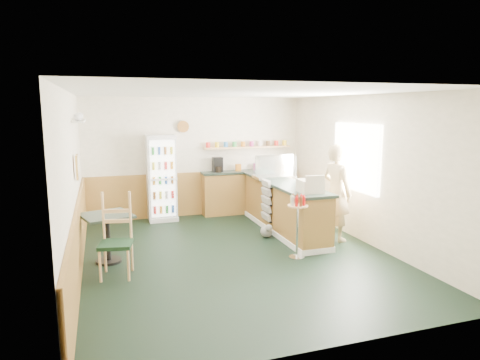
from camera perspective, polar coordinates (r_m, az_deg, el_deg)
name	(u,v)px	position (r m, az deg, el deg)	size (l,w,h in m)	color
ground	(236,255)	(7.34, -0.55, -10.00)	(6.00, 6.00, 0.00)	black
room_envelope	(211,161)	(7.62, -3.87, 2.49)	(5.04, 6.02, 2.72)	white
service_counter	(284,209)	(8.64, 5.84, -3.86)	(0.68, 3.01, 1.01)	#A97A36
back_counter	(248,190)	(10.13, 1.05, -1.28)	(2.24, 0.42, 1.69)	#A97A36
drinks_fridge	(162,178)	(9.54, -10.41, 0.26)	(0.62, 0.53, 1.89)	silver
display_case	(274,167)	(8.96, 4.60, 1.77)	(0.84, 0.44, 0.48)	silver
cash_register	(310,186)	(7.54, 9.31, -0.79)	(0.38, 0.40, 0.22)	beige
shopkeeper	(337,192)	(8.15, 12.76, -1.63)	(0.61, 0.44, 1.82)	tan
condiment_stand	(298,216)	(7.09, 7.69, -4.80)	(0.34, 0.34, 1.05)	silver
newspaper_rack	(266,201)	(8.51, 3.54, -2.76)	(0.09, 0.41, 0.83)	black
cafe_table	(107,229)	(7.19, -17.28, -6.21)	(0.90, 0.90, 0.79)	black
cafe_chair	(115,232)	(6.63, -16.33, -6.72)	(0.54, 0.54, 1.24)	black
dog_doorstop	(267,231)	(8.28, 3.61, -6.76)	(0.23, 0.30, 0.28)	gray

